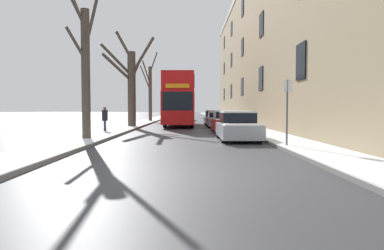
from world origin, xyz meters
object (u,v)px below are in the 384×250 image
bare_tree_left_1 (131,83)px  street_sign_post (287,110)px  bare_tree_left_0 (85,67)px  parked_car_1 (226,122)px  oncoming_van (179,111)px  pedestrian_left_sidewalk (105,119)px  bare_tree_left_2 (150,91)px  parked_car_0 (237,127)px  double_decker_bus (180,98)px  parked_car_3 (213,118)px  parked_car_2 (218,120)px

bare_tree_left_1 → street_sign_post: 17.30m
bare_tree_left_0 → parked_car_1: bearing=40.3°
oncoming_van → pedestrian_left_sidewalk: size_ratio=3.38×
bare_tree_left_0 → oncoming_van: bare_tree_left_0 is taller
bare_tree_left_0 → bare_tree_left_2: 24.24m
parked_car_0 → oncoming_van: (-3.88, 31.68, 0.58)m
double_decker_bus → parked_car_3: 4.85m
parked_car_1 → street_sign_post: street_sign_post is taller
parked_car_0 → parked_car_1: same height
bare_tree_left_0 → pedestrian_left_sidewalk: 6.12m
bare_tree_left_2 → parked_car_1: bare_tree_left_2 is taller
pedestrian_left_sidewalk → parked_car_3: bearing=-46.5°
street_sign_post → parked_car_3: bearing=93.7°
double_decker_bus → bare_tree_left_2: bearing=112.7°
bare_tree_left_2 → pedestrian_left_sidewalk: 18.93m
bare_tree_left_1 → parked_car_3: size_ratio=1.70×
parked_car_2 → oncoming_van: (-3.88, 19.85, 0.62)m
double_decker_bus → pedestrian_left_sidewalk: 10.75m
pedestrian_left_sidewalk → bare_tree_left_2: bearing=-17.0°
bare_tree_left_0 → parked_car_1: bare_tree_left_0 is taller
parked_car_3 → pedestrian_left_sidewalk: size_ratio=2.67×
bare_tree_left_2 → oncoming_van: bearing=68.1°
bare_tree_left_0 → parked_car_2: 14.72m
bare_tree_left_2 → double_decker_bus: (3.80, -9.09, -1.13)m
parked_car_1 → pedestrian_left_sidewalk: pedestrian_left_sidewalk is taller
oncoming_van → parked_car_0: bearing=-83.0°
bare_tree_left_2 → parked_car_1: 19.60m
parked_car_1 → bare_tree_left_2: bearing=111.5°
parked_car_1 → parked_car_3: (0.00, 11.94, -0.02)m
pedestrian_left_sidewalk → street_sign_post: (9.18, -8.73, 0.59)m
bare_tree_left_2 → pedestrian_left_sidewalk: bearing=-92.1°
bare_tree_left_1 → parked_car_2: bearing=6.1°
parked_car_2 → oncoming_van: oncoming_van is taller
double_decker_bus → oncoming_van: bearing=91.9°
street_sign_post → parked_car_2: bearing=95.0°
parked_car_0 → street_sign_post: 4.14m
bare_tree_left_2 → bare_tree_left_1: bearing=-90.4°
parked_car_3 → pedestrian_left_sidewalk: 14.86m
bare_tree_left_0 → parked_car_0: bare_tree_left_0 is taller
bare_tree_left_2 → parked_car_3: bearing=-40.5°
bare_tree_left_0 → double_decker_bus: (4.03, 15.15, -1.01)m
parked_car_0 → street_sign_post: bearing=-70.1°
parked_car_3 → parked_car_2: bearing=-90.0°
parked_car_2 → street_sign_post: bearing=-85.0°
bare_tree_left_2 → parked_car_0: bare_tree_left_2 is taller
oncoming_van → street_sign_post: 35.88m
bare_tree_left_1 → parked_car_1: (7.19, -5.43, -2.99)m
parked_car_0 → parked_car_3: parked_car_0 is taller
double_decker_bus → pedestrian_left_sidewalk: (-4.50, -9.63, -1.59)m
parked_car_1 → parked_car_2: (0.00, 6.20, -0.05)m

